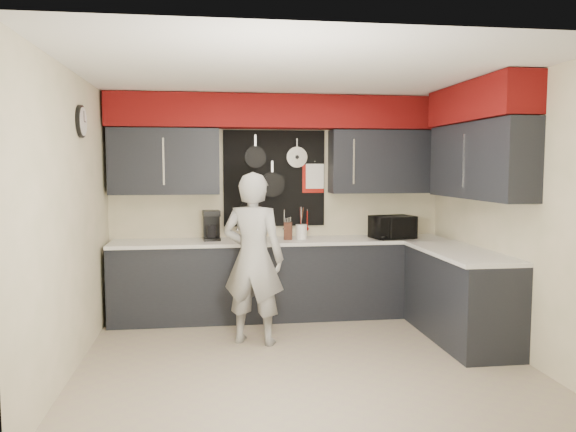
{
  "coord_description": "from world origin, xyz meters",
  "views": [
    {
      "loc": [
        -0.82,
        -4.99,
        1.77
      ],
      "look_at": [
        -0.05,
        0.5,
        1.28
      ],
      "focal_mm": 35.0,
      "sensor_mm": 36.0,
      "label": 1
    }
  ],
  "objects": [
    {
      "name": "left_wall_assembly",
      "position": [
        -1.99,
        0.02,
        1.33
      ],
      "size": [
        0.05,
        3.5,
        2.6
      ],
      "color": "beige",
      "rests_on": "ground"
    },
    {
      "name": "coffee_maker",
      "position": [
        -0.81,
        1.52,
        1.1
      ],
      "size": [
        0.21,
        0.25,
        0.34
      ],
      "rotation": [
        0.0,
        0.0,
        0.09
      ],
      "color": "black",
      "rests_on": "base_cabinets"
    },
    {
      "name": "right_wall_assembly",
      "position": [
        1.85,
        0.26,
        1.94
      ],
      "size": [
        0.36,
        3.5,
        2.6
      ],
      "color": "beige",
      "rests_on": "ground"
    },
    {
      "name": "person",
      "position": [
        -0.4,
        0.52,
        0.86
      ],
      "size": [
        0.73,
        0.61,
        1.72
      ],
      "primitive_type": "imported",
      "rotation": [
        0.0,
        0.0,
        2.77
      ],
      "color": "#A09F9D",
      "rests_on": "ground"
    },
    {
      "name": "ground",
      "position": [
        0.0,
        0.0,
        0.0
      ],
      "size": [
        4.0,
        4.0,
        0.0
      ],
      "primitive_type": "plane",
      "color": "tan",
      "rests_on": "ground"
    },
    {
      "name": "base_cabinets",
      "position": [
        0.49,
        1.13,
        0.46
      ],
      "size": [
        3.95,
        2.2,
        0.92
      ],
      "color": "black",
      "rests_on": "ground"
    },
    {
      "name": "knife_block",
      "position": [
        0.07,
        1.42,
        1.02
      ],
      "size": [
        0.11,
        0.11,
        0.2
      ],
      "primitive_type": "cube",
      "rotation": [
        0.0,
        0.0,
        -0.21
      ],
      "color": "#351B11",
      "rests_on": "base_cabinets"
    },
    {
      "name": "microwave",
      "position": [
        1.31,
        1.35,
        1.05
      ],
      "size": [
        0.54,
        0.42,
        0.27
      ],
      "primitive_type": "imported",
      "rotation": [
        0.0,
        0.0,
        0.2
      ],
      "color": "black",
      "rests_on": "base_cabinets"
    },
    {
      "name": "utensil_crock",
      "position": [
        0.24,
        1.47,
        1.01
      ],
      "size": [
        0.13,
        0.13,
        0.17
      ],
      "primitive_type": "cylinder",
      "color": "white",
      "rests_on": "base_cabinets"
    },
    {
      "name": "back_wall_assembly",
      "position": [
        0.01,
        1.6,
        2.01
      ],
      "size": [
        4.0,
        0.36,
        2.6
      ],
      "color": "beige",
      "rests_on": "ground"
    }
  ]
}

